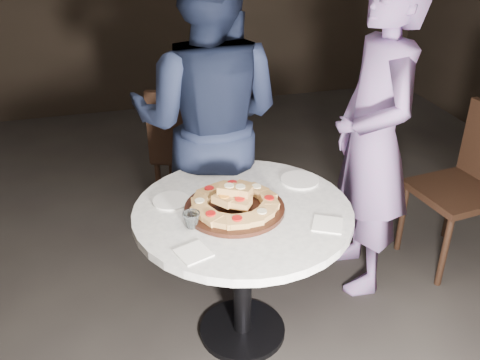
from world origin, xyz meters
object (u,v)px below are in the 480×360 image
at_px(diner_navy, 208,122).
at_px(diner_teal, 373,141).
at_px(water_glass, 192,220).
at_px(chair_right, 471,178).
at_px(table, 243,234).
at_px(focaccia_pile, 235,201).
at_px(serving_board, 235,208).
at_px(chair_far, 188,145).

bearing_deg(diner_navy, diner_teal, 178.73).
relative_size(water_glass, diner_teal, 0.04).
xyz_separation_m(chair_right, diner_navy, (-1.54, 0.38, 0.38)).
bearing_deg(water_glass, chair_right, 12.38).
height_order(table, focaccia_pile, focaccia_pile).
relative_size(table, chair_right, 1.10).
xyz_separation_m(serving_board, chair_right, (1.57, 0.31, -0.22)).
height_order(diner_navy, diner_teal, diner_navy).
xyz_separation_m(serving_board, diner_teal, (0.86, 0.29, 0.12)).
bearing_deg(chair_right, chair_far, -127.42).
distance_m(table, focaccia_pile, 0.20).
bearing_deg(table, diner_teal, 19.79).
bearing_deg(serving_board, focaccia_pile, 68.14).
relative_size(focaccia_pile, diner_teal, 0.23).
xyz_separation_m(focaccia_pile, diner_teal, (0.86, 0.29, 0.08)).
bearing_deg(diner_teal, water_glass, -63.97).
bearing_deg(diner_teal, serving_board, -64.42).
bearing_deg(diner_navy, table, 115.26).
relative_size(water_glass, chair_right, 0.08).
bearing_deg(diner_teal, diner_navy, -108.90).
height_order(serving_board, diner_navy, diner_navy).
relative_size(focaccia_pile, chair_right, 0.43).
xyz_separation_m(table, chair_far, (-0.05, 1.23, -0.06)).
height_order(focaccia_pile, diner_navy, diner_navy).
bearing_deg(diner_teal, chair_right, 97.65).
relative_size(serving_board, focaccia_pile, 1.10).
bearing_deg(diner_navy, serving_board, 111.94).
relative_size(water_glass, chair_far, 0.08).
distance_m(focaccia_pile, water_glass, 0.24).
distance_m(serving_board, diner_teal, 0.91).
relative_size(serving_board, diner_navy, 0.25).
bearing_deg(chair_far, chair_right, 170.80).
distance_m(serving_board, diner_navy, 0.71).
bearing_deg(water_glass, chair_far, 80.88).
relative_size(focaccia_pile, water_glass, 5.43).
height_order(table, serving_board, serving_board).
bearing_deg(serving_board, table, 0.81).
bearing_deg(chair_right, diner_teal, -96.10).
height_order(focaccia_pile, diner_teal, diner_teal).
bearing_deg(serving_board, water_glass, -158.87).
height_order(serving_board, water_glass, water_glass).
height_order(serving_board, focaccia_pile, focaccia_pile).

